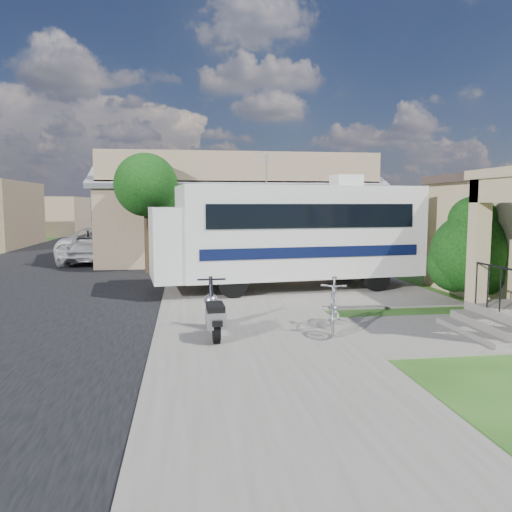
{
  "coord_description": "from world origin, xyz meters",
  "views": [
    {
      "loc": [
        -2.33,
        -10.44,
        2.69
      ],
      "look_at": [
        -0.5,
        2.5,
        1.3
      ],
      "focal_mm": 35.0,
      "sensor_mm": 36.0,
      "label": 1
    }
  ],
  "objects": [
    {
      "name": "street_tree_b",
      "position": [
        -3.7,
        19.05,
        3.39
      ],
      "size": [
        2.44,
        2.4,
        4.73
      ],
      "color": "black",
      "rests_on": "ground"
    },
    {
      "name": "pickup_truck",
      "position": [
        -6.1,
        13.15,
        0.8
      ],
      "size": [
        3.28,
        6.02,
        1.6
      ],
      "primitive_type": "imported",
      "rotation": [
        0.0,
        0.0,
        3.03
      ],
      "color": "silver",
      "rests_on": "ground"
    },
    {
      "name": "shrub",
      "position": [
        5.21,
        1.8,
        1.47
      ],
      "size": [
        2.34,
        2.23,
        2.87
      ],
      "color": "black",
      "rests_on": "ground"
    },
    {
      "name": "distant_bldg_near",
      "position": [
        -15.0,
        34.0,
        1.6
      ],
      "size": [
        8.0,
        7.0,
        3.2
      ],
      "primitive_type": "cube",
      "color": "#806550",
      "rests_on": "ground"
    },
    {
      "name": "walk_slab",
      "position": [
        3.0,
        -1.0,
        0.03
      ],
      "size": [
        4.0,
        3.0,
        0.05
      ],
      "primitive_type": "cube",
      "color": "#5B5952",
      "rests_on": "ground"
    },
    {
      "name": "garden_hose",
      "position": [
        3.76,
        -0.07,
        0.08
      ],
      "size": [
        0.36,
        0.36,
        0.16
      ],
      "primitive_type": "cylinder",
      "color": "#16712C",
      "rests_on": "ground"
    },
    {
      "name": "driveway_slab",
      "position": [
        1.5,
        4.5,
        0.03
      ],
      "size": [
        7.0,
        6.0,
        0.05
      ],
      "primitive_type": "cube",
      "color": "#5B5952",
      "rests_on": "ground"
    },
    {
      "name": "bicycle",
      "position": [
        0.68,
        -0.63,
        0.54
      ],
      "size": [
        1.05,
        1.87,
        1.08
      ],
      "primitive_type": "imported",
      "rotation": [
        0.0,
        0.0,
        -0.32
      ],
      "color": "#94939A",
      "rests_on": "ground"
    },
    {
      "name": "scooter",
      "position": [
        -1.8,
        -0.79,
        0.49
      ],
      "size": [
        0.59,
        1.67,
        1.1
      ],
      "rotation": [
        0.0,
        0.0,
        0.03
      ],
      "color": "black",
      "rests_on": "ground"
    },
    {
      "name": "street_slab",
      "position": [
        -7.5,
        10.0,
        0.01
      ],
      "size": [
        9.0,
        80.0,
        0.02
      ],
      "primitive_type": "cube",
      "color": "black",
      "rests_on": "ground"
    },
    {
      "name": "street_tree_a",
      "position": [
        -3.7,
        9.05,
        3.25
      ],
      "size": [
        2.44,
        2.4,
        4.58
      ],
      "color": "black",
      "rests_on": "ground"
    },
    {
      "name": "ground",
      "position": [
        0.0,
        0.0,
        0.0
      ],
      "size": [
        120.0,
        120.0,
        0.0
      ],
      "primitive_type": "plane",
      "color": "#173D10"
    },
    {
      "name": "van",
      "position": [
        -6.32,
        20.05,
        0.83
      ],
      "size": [
        3.16,
        6.0,
        1.66
      ],
      "primitive_type": "imported",
      "rotation": [
        0.0,
        0.0,
        0.15
      ],
      "color": "silver",
      "rests_on": "ground"
    },
    {
      "name": "sidewalk_slab",
      "position": [
        -1.0,
        10.0,
        0.03
      ],
      "size": [
        4.0,
        80.0,
        0.06
      ],
      "primitive_type": "cube",
      "color": "#5B5952",
      "rests_on": "ground"
    },
    {
      "name": "street_tree_c",
      "position": [
        -3.7,
        28.05,
        3.1
      ],
      "size": [
        2.44,
        2.4,
        4.42
      ],
      "color": "black",
      "rests_on": "ground"
    },
    {
      "name": "motorhome",
      "position": [
        0.84,
        4.65,
        1.8
      ],
      "size": [
        8.43,
        3.5,
        4.2
      ],
      "rotation": [
        0.0,
        0.0,
        0.12
      ],
      "color": "beige",
      "rests_on": "ground"
    },
    {
      "name": "warehouse",
      "position": [
        0.0,
        13.97,
        1.99
      ],
      "size": [
        12.5,
        8.4,
        5.04
      ],
      "color": "#806550",
      "rests_on": "ground"
    }
  ]
}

